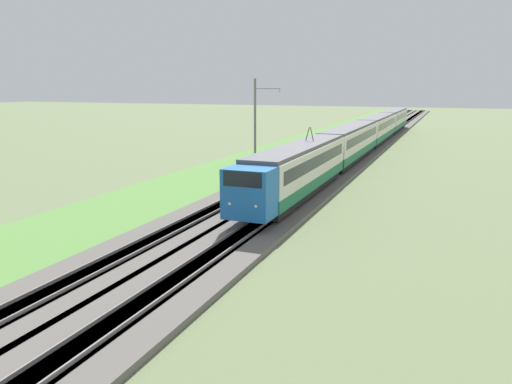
% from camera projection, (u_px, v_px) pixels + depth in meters
% --- Properties ---
extents(ballast_main, '(240.00, 4.40, 0.30)m').
position_uv_depth(ballast_main, '(320.00, 157.00, 58.55)').
color(ballast_main, '#605B56').
rests_on(ballast_main, ground).
extents(ballast_adjacent, '(240.00, 4.40, 0.30)m').
position_uv_depth(ballast_adjacent, '(354.00, 159.00, 57.10)').
color(ballast_adjacent, '#605B56').
rests_on(ballast_adjacent, ground).
extents(track_main, '(240.00, 1.57, 0.45)m').
position_uv_depth(track_main, '(320.00, 157.00, 58.55)').
color(track_main, '#4C4238').
rests_on(track_main, ground).
extents(track_adjacent, '(240.00, 1.57, 0.45)m').
position_uv_depth(track_adjacent, '(354.00, 159.00, 57.10)').
color(track_adjacent, '#4C4238').
rests_on(track_adjacent, ground).
extents(grass_verge, '(240.00, 8.77, 0.12)m').
position_uv_depth(grass_verge, '(272.00, 155.00, 60.75)').
color(grass_verge, '#5B8E42').
rests_on(grass_verge, ground).
extents(passenger_train, '(79.18, 2.86, 5.18)m').
position_uv_depth(passenger_train, '(366.00, 133.00, 63.28)').
color(passenger_train, blue).
rests_on(passenger_train, ground).
extents(catenary_mast_mid, '(0.22, 2.56, 8.98)m').
position_uv_depth(catenary_mast_mid, '(256.00, 126.00, 46.24)').
color(catenary_mast_mid, slate).
rests_on(catenary_mast_mid, ground).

